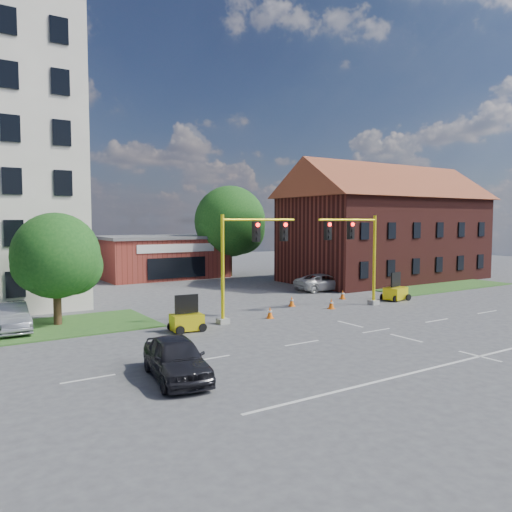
% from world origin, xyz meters
% --- Properties ---
extents(ground, '(120.00, 120.00, 0.00)m').
position_xyz_m(ground, '(0.00, 0.00, 0.00)').
color(ground, '#404043').
rests_on(ground, ground).
extents(grass_verge_ne, '(14.00, 4.00, 0.08)m').
position_xyz_m(grass_verge_ne, '(18.00, 9.00, 0.04)').
color(grass_verge_ne, '#2B541F').
rests_on(grass_verge_ne, ground).
extents(lane_markings, '(60.00, 36.00, 0.01)m').
position_xyz_m(lane_markings, '(0.00, -3.00, 0.01)').
color(lane_markings, silver).
rests_on(lane_markings, ground).
extents(brick_shop, '(12.40, 8.40, 4.30)m').
position_xyz_m(brick_shop, '(0.00, 29.98, 2.16)').
color(brick_shop, maroon).
rests_on(brick_shop, ground).
extents(townhouse_row, '(21.00, 11.00, 11.50)m').
position_xyz_m(townhouse_row, '(18.00, 16.00, 5.93)').
color(townhouse_row, '#491A15').
rests_on(townhouse_row, ground).
extents(tree_large, '(7.81, 7.44, 9.50)m').
position_xyz_m(tree_large, '(6.88, 27.08, 5.54)').
color(tree_large, '#322112').
rests_on(tree_large, ground).
extents(tree_nw_front, '(4.99, 4.75, 6.30)m').
position_xyz_m(tree_nw_front, '(-13.76, 10.58, 3.75)').
color(tree_nw_front, '#322112').
rests_on(tree_nw_front, ground).
extents(signal_mast_west, '(5.30, 0.60, 6.20)m').
position_xyz_m(signal_mast_west, '(-4.36, 6.00, 3.92)').
color(signal_mast_west, gray).
rests_on(signal_mast_west, ground).
extents(signal_mast_east, '(5.30, 0.60, 6.20)m').
position_xyz_m(signal_mast_east, '(4.36, 6.00, 3.92)').
color(signal_mast_east, gray).
rests_on(signal_mast_east, ground).
extents(trailer_west, '(1.75, 1.27, 1.86)m').
position_xyz_m(trailer_west, '(-8.54, 5.34, 0.58)').
color(trailer_west, yellow).
rests_on(trailer_west, ground).
extents(trailer_east, '(1.98, 1.57, 1.97)m').
position_xyz_m(trailer_east, '(8.72, 6.45, 0.62)').
color(trailer_east, yellow).
rests_on(trailer_east, ground).
extents(cone_a, '(0.40, 0.40, 0.70)m').
position_xyz_m(cone_a, '(-2.87, 5.84, 0.34)').
color(cone_a, orange).
rests_on(cone_a, ground).
extents(cone_b, '(0.40, 0.40, 0.70)m').
position_xyz_m(cone_b, '(0.77, 8.52, 0.34)').
color(cone_b, orange).
rests_on(cone_b, ground).
extents(cone_c, '(0.40, 0.40, 0.70)m').
position_xyz_m(cone_c, '(2.38, 6.31, 0.34)').
color(cone_c, orange).
rests_on(cone_c, ground).
extents(cone_d, '(0.40, 0.40, 0.70)m').
position_xyz_m(cone_d, '(5.87, 9.00, 0.34)').
color(cone_d, orange).
rests_on(cone_d, ground).
extents(pickup_white, '(5.18, 2.62, 1.40)m').
position_xyz_m(pickup_white, '(7.69, 13.29, 0.70)').
color(pickup_white, silver).
rests_on(pickup_white, ground).
extents(sedan_dark, '(2.55, 4.82, 1.56)m').
position_xyz_m(sedan_dark, '(-12.24, -1.74, 0.78)').
color(sedan_dark, black).
rests_on(sedan_dark, ground).
extents(sedan_silver_front, '(1.63, 4.62, 1.52)m').
position_xyz_m(sedan_silver_front, '(-16.41, 10.28, 0.76)').
color(sedan_silver_front, '#95979C').
rests_on(sedan_silver_front, ground).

